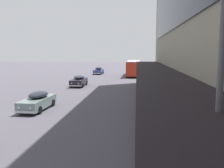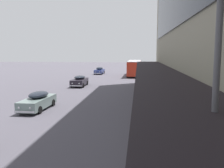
# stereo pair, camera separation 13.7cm
# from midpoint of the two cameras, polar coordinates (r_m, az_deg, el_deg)

# --- Properties ---
(transit_bus_kerbside_front) EXTENTS (2.98, 10.99, 3.19)m
(transit_bus_kerbside_front) POSITION_cam_midpoint_polar(r_m,az_deg,el_deg) (52.77, 4.86, 3.85)
(transit_bus_kerbside_front) COLOR #B62B1A
(transit_bus_kerbside_front) RESTS_ON ground
(sedan_trailing_mid) EXTENTS (1.96, 4.89, 1.61)m
(sedan_trailing_mid) POSITION_cam_midpoint_polar(r_m,az_deg,el_deg) (57.23, -3.16, 3.08)
(sedan_trailing_mid) COLOR navy
(sedan_trailing_mid) RESTS_ON ground
(sedan_oncoming_front) EXTENTS (1.95, 4.98, 1.56)m
(sedan_oncoming_front) POSITION_cam_midpoint_polar(r_m,az_deg,el_deg) (37.01, -7.67, 0.72)
(sedan_oncoming_front) COLOR black
(sedan_oncoming_front) RESTS_ON ground
(sedan_lead_near) EXTENTS (1.91, 5.04, 1.57)m
(sedan_lead_near) POSITION_cam_midpoint_polar(r_m,az_deg,el_deg) (22.68, -16.75, -3.67)
(sedan_lead_near) COLOR gray
(sedan_lead_near) RESTS_ON ground
(pedestrian_at_kerb) EXTENTS (0.43, 0.53, 1.86)m
(pedestrian_at_kerb) POSITION_cam_midpoint_polar(r_m,az_deg,el_deg) (9.84, 23.56, -15.97)
(pedestrian_at_kerb) COLOR black
(pedestrian_at_kerb) RESTS_ON sidewalk_kerb
(street_lamp) EXTENTS (1.50, 0.28, 7.23)m
(street_lamp) POSITION_cam_midpoint_polar(r_m,az_deg,el_deg) (6.39, 21.55, 1.16)
(street_lamp) COLOR #4C4C51
(street_lamp) RESTS_ON sidewalk_kerb
(fire_hydrant) EXTENTS (0.20, 0.40, 0.70)m
(fire_hydrant) POSITION_cam_midpoint_polar(r_m,az_deg,el_deg) (12.05, 14.45, -14.73)
(fire_hydrant) COLOR red
(fire_hydrant) RESTS_ON sidewalk_kerb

